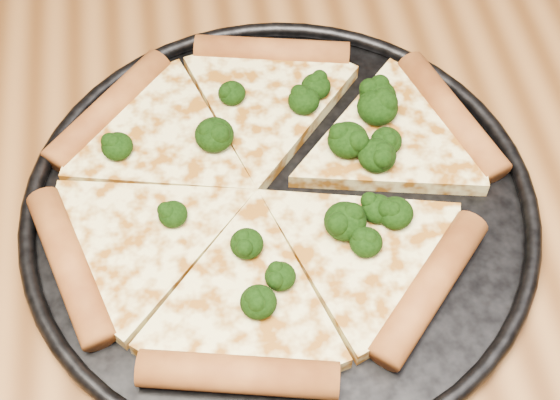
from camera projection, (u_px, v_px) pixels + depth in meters
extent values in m
cube|color=brown|center=(276.00, 218.00, 0.59)|extent=(1.20, 0.90, 0.04)
cylinder|color=black|center=(280.00, 211.00, 0.56)|extent=(0.34, 0.34, 0.01)
torus|color=black|center=(280.00, 205.00, 0.56)|extent=(0.35, 0.35, 0.01)
cylinder|color=#AC602B|center=(452.00, 115.00, 0.60)|extent=(0.06, 0.12, 0.02)
cylinder|color=#AC602B|center=(272.00, 52.00, 0.63)|extent=(0.12, 0.05, 0.02)
cylinder|color=#AC602B|center=(109.00, 109.00, 0.60)|extent=(0.10, 0.10, 0.02)
cylinder|color=#AC602B|center=(70.00, 265.00, 0.53)|extent=(0.06, 0.12, 0.02)
cylinder|color=#AC602B|center=(238.00, 374.00, 0.48)|extent=(0.12, 0.05, 0.02)
cylinder|color=#AC602B|center=(430.00, 287.00, 0.52)|extent=(0.10, 0.10, 0.02)
ellipsoid|color=black|center=(304.00, 101.00, 0.59)|extent=(0.02, 0.02, 0.02)
ellipsoid|color=black|center=(377.00, 155.00, 0.56)|extent=(0.03, 0.03, 0.02)
ellipsoid|color=black|center=(173.00, 214.00, 0.54)|extent=(0.02, 0.02, 0.01)
ellipsoid|color=black|center=(247.00, 244.00, 0.52)|extent=(0.02, 0.02, 0.02)
ellipsoid|color=black|center=(386.00, 141.00, 0.57)|extent=(0.02, 0.02, 0.02)
ellipsoid|color=black|center=(117.00, 146.00, 0.57)|extent=(0.02, 0.02, 0.02)
ellipsoid|color=black|center=(214.00, 135.00, 0.57)|extent=(0.03, 0.03, 0.02)
ellipsoid|color=black|center=(345.00, 221.00, 0.53)|extent=(0.03, 0.03, 0.02)
ellipsoid|color=black|center=(232.00, 93.00, 0.60)|extent=(0.02, 0.02, 0.02)
ellipsoid|color=black|center=(378.00, 96.00, 0.59)|extent=(0.03, 0.03, 0.02)
ellipsoid|color=black|center=(395.00, 213.00, 0.54)|extent=(0.02, 0.02, 0.02)
ellipsoid|color=black|center=(366.00, 242.00, 0.53)|extent=(0.02, 0.02, 0.02)
ellipsoid|color=black|center=(259.00, 302.00, 0.50)|extent=(0.02, 0.02, 0.02)
ellipsoid|color=black|center=(280.00, 276.00, 0.51)|extent=(0.02, 0.02, 0.01)
ellipsoid|color=black|center=(377.00, 107.00, 0.59)|extent=(0.03, 0.03, 0.02)
ellipsoid|color=black|center=(348.00, 140.00, 0.57)|extent=(0.03, 0.03, 0.02)
ellipsoid|color=black|center=(377.00, 209.00, 0.54)|extent=(0.02, 0.02, 0.02)
ellipsoid|color=black|center=(316.00, 86.00, 0.60)|extent=(0.02, 0.02, 0.02)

